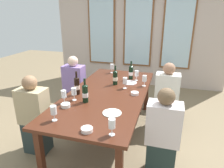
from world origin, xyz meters
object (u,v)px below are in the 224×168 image
object	(u,v)px
dining_table	(108,96)
wine_bottle_3	(115,77)
wine_bottle_1	(77,85)
tasting_bowl_1	(135,93)
wine_glass_0	(144,79)
seated_person_3	(166,97)
tasting_bowl_2	(87,130)
white_plate_0	(112,113)
tasting_bowl_0	(66,105)
white_plate_1	(130,83)
wine_glass_4	(112,67)
wine_glass_1	(74,92)
wine_glass_2	(54,110)
wine_bottle_2	(85,93)
wine_glass_3	(64,95)
seated_person_0	(35,117)
wine_glass_7	(137,74)
wine_glass_6	(112,124)
seated_person_2	(75,87)
seated_person_1	(163,136)
wine_glass_5	(125,81)

from	to	relation	value
dining_table	wine_bottle_3	distance (m)	0.40
wine_bottle_1	tasting_bowl_1	xyz separation A→B (m)	(0.80, 0.21, -0.11)
wine_glass_0	seated_person_3	size ratio (longest dim) A/B	0.16
tasting_bowl_2	wine_glass_0	distance (m)	1.51
white_plate_0	wine_bottle_3	distance (m)	1.00
dining_table	tasting_bowl_0	world-z (taller)	tasting_bowl_0
white_plate_1	wine_glass_4	distance (m)	0.67
dining_table	tasting_bowl_0	size ratio (longest dim) A/B	20.35
wine_bottle_3	wine_glass_1	size ratio (longest dim) A/B	1.80
tasting_bowl_2	wine_glass_2	distance (m)	0.45
wine_bottle_1	tasting_bowl_1	distance (m)	0.83
wine_bottle_2	wine_glass_4	xyz separation A→B (m)	(-0.04, 1.37, -0.01)
wine_glass_2	wine_glass_3	world-z (taller)	same
white_plate_0	seated_person_0	size ratio (longest dim) A/B	0.20
wine_glass_0	wine_glass_7	distance (m)	0.29
seated_person_3	wine_glass_0	bearing A→B (deg)	-158.81
white_plate_0	wine_glass_2	world-z (taller)	wine_glass_2
wine_glass_0	wine_glass_7	xyz separation A→B (m)	(-0.17, 0.24, -0.00)
wine_bottle_3	wine_glass_4	bearing A→B (deg)	110.86
wine_bottle_3	wine_glass_1	xyz separation A→B (m)	(-0.36, -0.75, -0.00)
white_plate_0	wine_glass_4	world-z (taller)	wine_glass_4
wine_bottle_1	wine_glass_1	size ratio (longest dim) A/B	1.93
wine_bottle_1	wine_glass_1	bearing A→B (deg)	-75.67
white_plate_1	tasting_bowl_0	distance (m)	1.25
wine_bottle_1	wine_glass_6	bearing A→B (deg)	-47.70
dining_table	tasting_bowl_0	distance (m)	0.71
tasting_bowl_2	wine_glass_2	xyz separation A→B (m)	(-0.43, 0.10, 0.10)
wine_glass_4	wine_glass_0	bearing A→B (deg)	-38.54
seated_person_2	wine_bottle_2	bearing A→B (deg)	-56.26
tasting_bowl_2	seated_person_3	bearing A→B (deg)	65.49
tasting_bowl_1	white_plate_0	bearing A→B (deg)	-103.79
wine_glass_4	seated_person_1	bearing A→B (deg)	-55.82
tasting_bowl_1	dining_table	bearing A→B (deg)	-176.91
dining_table	wine_glass_3	world-z (taller)	wine_glass_3
tasting_bowl_1	seated_person_1	xyz separation A→B (m)	(0.44, -0.60, -0.23)
wine_bottle_3	seated_person_3	size ratio (longest dim) A/B	0.28
wine_glass_0	wine_glass_2	xyz separation A→B (m)	(-0.79, -1.36, 0.00)
wine_glass_3	wine_glass_4	bearing A→B (deg)	81.77
seated_person_3	wine_glass_2	bearing A→B (deg)	-127.64
wine_glass_1	seated_person_3	size ratio (longest dim) A/B	0.16
wine_glass_1	dining_table	bearing A→B (deg)	48.46
wine_bottle_1	wine_glass_5	size ratio (longest dim) A/B	1.93
white_plate_1	wine_glass_2	bearing A→B (deg)	-110.85
wine_glass_2	seated_person_1	xyz separation A→B (m)	(1.15, 0.36, -0.34)
wine_bottle_3	white_plate_1	bearing A→B (deg)	32.06
wine_glass_4	seated_person_3	bearing A→B (deg)	-21.50
wine_glass_2	dining_table	bearing A→B (deg)	71.43
wine_glass_2	wine_glass_3	distance (m)	0.45
wine_bottle_2	wine_glass_3	distance (m)	0.27
wine_glass_4	wine_glass_5	world-z (taller)	same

